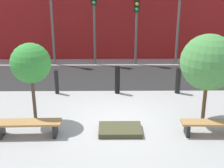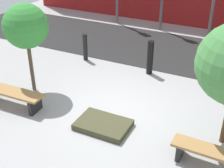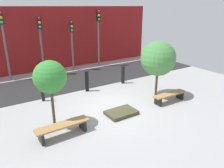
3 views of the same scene
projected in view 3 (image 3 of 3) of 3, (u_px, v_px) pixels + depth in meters
ground_plane at (112, 108)px, 9.82m from camera, size 18.00×18.00×0.00m
road_strip at (72, 80)px, 13.42m from camera, size 18.00×3.64×0.01m
building_facade at (51, 39)px, 15.33m from camera, size 16.20×0.50×4.32m
bench_left at (63, 127)px, 7.63m from camera, size 1.92×0.51×0.45m
bench_right at (170, 96)px, 10.36m from camera, size 1.81×0.45×0.43m
planter_bed at (121, 113)px, 9.24m from camera, size 1.27×0.86×0.15m
tree_behind_left_bench at (50, 77)px, 7.83m from camera, size 1.21×1.21×2.53m
tree_behind_right_bench at (158, 59)px, 10.54m from camera, size 1.70×1.70×2.79m
bollard_far_left at (43, 92)px, 10.41m from camera, size 0.16×0.16×0.94m
bollard_left at (87, 81)px, 11.60m from camera, size 0.20×0.20×1.09m
bollard_center at (123, 75)px, 12.82m from camera, size 0.20×0.20×1.02m
traffic_light_west at (3, 34)px, 12.53m from camera, size 0.28×0.27×4.11m
traffic_light_mid_west at (41, 35)px, 13.67m from camera, size 0.28×0.27×3.76m
traffic_light_mid_east at (72, 36)px, 14.81m from camera, size 0.28×0.27×3.44m
traffic_light_east at (99, 28)px, 15.74m from camera, size 0.28×0.27×4.08m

